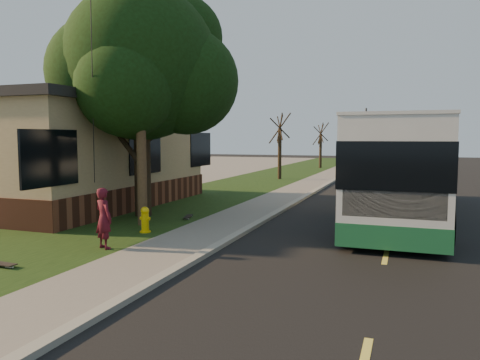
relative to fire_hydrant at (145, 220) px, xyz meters
name	(u,v)px	position (x,y,z in m)	size (l,w,h in m)	color
ground	(230,242)	(2.60, 0.00, -0.43)	(120.00, 120.00, 0.00)	black
road	(397,201)	(6.60, 10.00, -0.43)	(8.00, 80.00, 0.01)	black
curb	(307,196)	(2.60, 10.00, -0.37)	(0.25, 80.00, 0.12)	gray
sidewalk	(286,195)	(1.60, 10.00, -0.39)	(2.00, 80.00, 0.08)	slate
grass_verge	(218,192)	(-1.90, 10.00, -0.40)	(5.00, 80.00, 0.07)	black
building_lot	(57,186)	(-11.90, 10.00, -0.41)	(15.00, 80.00, 0.04)	slate
fire_hydrant	(145,220)	(0.00, 0.00, 0.00)	(0.32, 0.32, 0.74)	yellow
utility_pole	(140,76)	(-0.71, 0.99, 4.20)	(2.86, 3.21, 9.07)	#473321
leafy_tree	(144,67)	(-1.57, 2.65, 4.73)	(6.30, 6.00, 7.80)	black
bare_tree_near	(280,147)	(-0.90, 18.00, 1.72)	(1.38, 1.21, 4.31)	black
bare_tree_far	(321,146)	(-0.40, 30.00, 1.57)	(1.38, 1.21, 4.03)	black
traffic_signal	(366,133)	(3.10, 34.00, 2.73)	(0.18, 0.22, 5.50)	#2D2D30
transit_bus	(400,165)	(6.73, 5.86, 1.37)	(2.88, 12.48, 3.37)	silver
skateboarder	(104,218)	(0.10, -2.04, 0.39)	(0.55, 0.36, 1.50)	#490E1C
skateboard_main	(188,216)	(0.10, 2.55, -0.31)	(0.38, 0.79, 0.07)	black
dumpster	(109,179)	(-6.90, 7.93, 0.27)	(1.56, 1.26, 1.33)	black
distant_car	(373,165)	(4.46, 25.11, 0.24)	(1.59, 3.94, 1.34)	black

